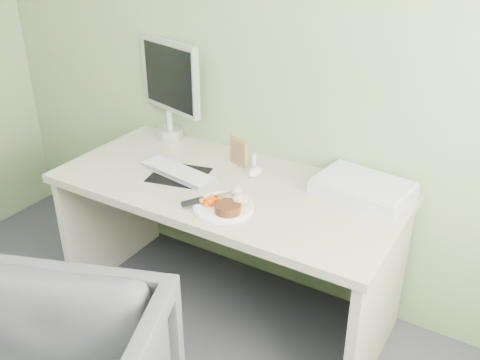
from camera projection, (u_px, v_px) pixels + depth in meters
The scene contains 14 objects.
wall_back at pixel (269, 32), 2.45m from camera, with size 3.50×3.50×0.00m, color gray.
desk at pixel (227, 218), 2.53m from camera, with size 1.60×0.75×0.73m.
plate at pixel (224, 207), 2.24m from camera, with size 0.26×0.26×0.01m, color white.
steak at pixel (228, 208), 2.19m from camera, with size 0.11×0.11×0.04m, color black.
potato_pile at pixel (236, 197), 2.25m from camera, with size 0.10×0.08×0.06m, color #AC7B53.
carrot_heap at pixel (211, 199), 2.25m from camera, with size 0.06×0.06×0.04m, color #FF6105.
steak_knife at pixel (202, 200), 2.26m from camera, with size 0.16×0.23×0.02m.
mousepad at pixel (179, 175), 2.52m from camera, with size 0.26×0.23×0.00m, color black.
keyboard at pixel (177, 171), 2.53m from camera, with size 0.39×0.12×0.02m, color white.
computer_mouse at pixel (255, 172), 2.52m from camera, with size 0.05×0.10×0.03m, color white.
photo_frame at pixel (238, 151), 2.59m from camera, with size 0.12×0.01×0.14m, color olive.
eyedrop_bottle at pixel (254, 160), 2.60m from camera, with size 0.02×0.02×0.07m.
scanner at pixel (363, 189), 2.33m from camera, with size 0.41×0.27×0.06m, color silver.
monitor at pixel (170, 84), 2.80m from camera, with size 0.44×0.17×0.53m.
Camera 1 is at (1.17, -0.20, 1.87)m, focal length 40.00 mm.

